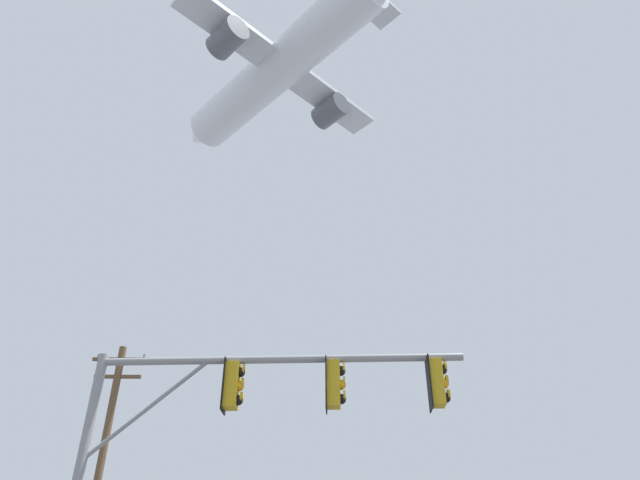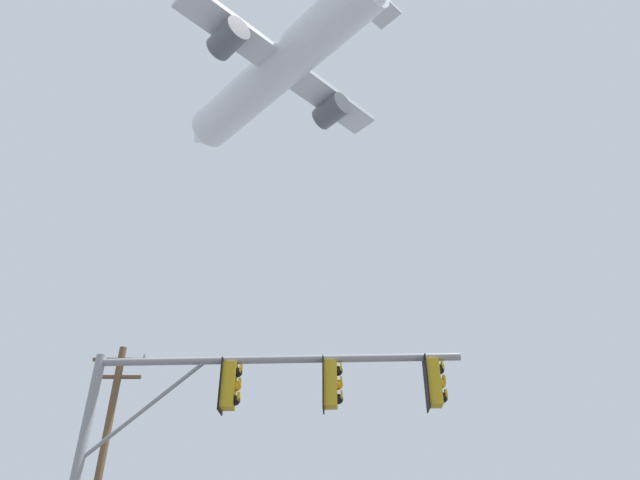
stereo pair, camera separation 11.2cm
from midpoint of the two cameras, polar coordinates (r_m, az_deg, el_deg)
signal_pole_near at (r=11.54m, az=-7.97°, el=-16.95°), size 7.38×0.71×5.84m
utility_pole at (r=23.26m, az=-21.34°, el=-20.90°), size 2.20×0.28×10.09m
airplane at (r=58.74m, az=-4.21°, el=16.72°), size 23.33×24.58×8.23m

